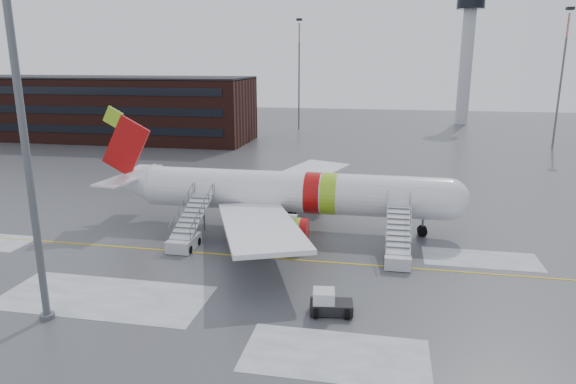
% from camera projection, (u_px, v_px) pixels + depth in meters
% --- Properties ---
extents(ground, '(260.00, 260.00, 0.00)m').
position_uv_depth(ground, '(233.00, 251.00, 42.83)').
color(ground, '#494C4F').
rests_on(ground, ground).
extents(airliner, '(35.03, 32.97, 11.18)m').
position_uv_depth(airliner, '(282.00, 192.00, 48.07)').
color(airliner, white).
rests_on(airliner, ground).
extents(airstair_fwd, '(2.05, 7.70, 3.48)m').
position_uv_depth(airstair_fwd, '(398.00, 248.00, 40.47)').
color(airstair_fwd, silver).
rests_on(airstair_fwd, ground).
extents(airstair_aft, '(2.05, 7.70, 3.48)m').
position_uv_depth(airstair_aft, '(187.00, 234.00, 43.73)').
color(airstair_aft, '#B2B4BA').
rests_on(airstair_aft, ground).
extents(pushback_tug, '(2.85, 2.28, 1.54)m').
position_uv_depth(pushback_tug, '(329.00, 303.00, 32.12)').
color(pushback_tug, black).
rests_on(pushback_tug, ground).
extents(light_mast_near, '(1.20, 1.20, 27.11)m').
position_uv_depth(light_mast_near, '(18.00, 88.00, 28.16)').
color(light_mast_near, '#595B60').
rests_on(light_mast_near, ground).
extents(terminal_building, '(62.00, 16.11, 12.30)m').
position_uv_depth(terminal_building, '(96.00, 108.00, 101.85)').
color(terminal_building, '#3F1E16').
rests_on(terminal_building, ground).
extents(control_tower, '(6.40, 6.40, 30.00)m').
position_uv_depth(control_tower, '(467.00, 46.00, 122.86)').
color(control_tower, '#B2B5BA').
rests_on(control_tower, ground).
extents(light_mast_far_ne, '(1.20, 1.20, 24.25)m').
position_uv_depth(light_mast_far_ne, '(562.00, 69.00, 90.51)').
color(light_mast_far_ne, '#595B60').
rests_on(light_mast_far_ne, ground).
extents(light_mast_far_n, '(1.20, 1.20, 24.25)m').
position_uv_depth(light_mast_far_n, '(299.00, 67.00, 114.97)').
color(light_mast_far_n, '#595B60').
rests_on(light_mast_far_n, ground).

